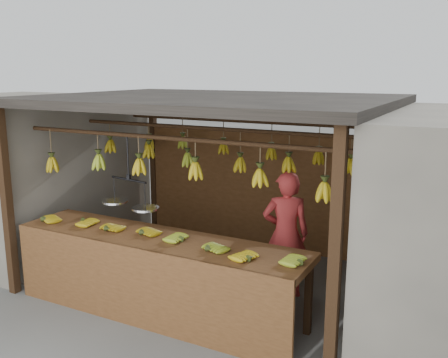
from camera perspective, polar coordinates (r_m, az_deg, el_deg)
The scene contains 8 objects.
ground at distance 6.75m, azimuth -1.21°, elevation -11.34°, with size 80.00×80.00×0.00m, color #5B5B57.
stall at distance 6.51m, azimuth 0.12°, elevation 5.83°, with size 4.30×3.30×2.40m.
neighbor_left at distance 8.67m, azimuth -22.53°, elevation 1.03°, with size 3.00×3.00×2.30m, color slate.
counter at distance 5.56m, azimuth -8.25°, elevation -8.90°, with size 3.53×0.79×0.96m.
hanging_bananas at distance 6.28m, azimuth -1.19°, elevation 2.34°, with size 3.64×2.21×0.39m.
balance_scale at distance 5.84m, azimuth -10.73°, elevation -2.56°, with size 0.81×0.38×0.82m.
vendor at distance 6.09m, azimuth 7.06°, elevation -6.28°, with size 0.56×0.37×1.55m, color #BF3333.
bag_bundles at distance 7.03m, azimuth 18.29°, elevation -2.17°, with size 0.08×0.26×1.24m.
Camera 1 is at (3.01, -5.40, 2.71)m, focal length 40.00 mm.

